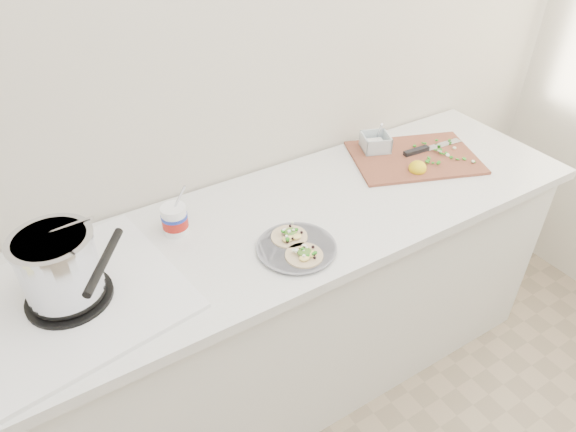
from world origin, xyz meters
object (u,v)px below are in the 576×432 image
taco_plate (296,246)px  tub (175,217)px  cutboard (411,153)px  stove (63,278)px

taco_plate → tub: bearing=135.1°
cutboard → stove: bearing=-154.8°
taco_plate → cutboard: size_ratio=0.44×
stove → cutboard: stove is taller
stove → cutboard: size_ratio=1.12×
tub → cutboard: (1.00, -0.04, -0.04)m
tub → cutboard: bearing=-2.4°
stove → taco_plate: stove is taller
stove → taco_plate: 0.69m
taco_plate → cutboard: cutboard is taller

